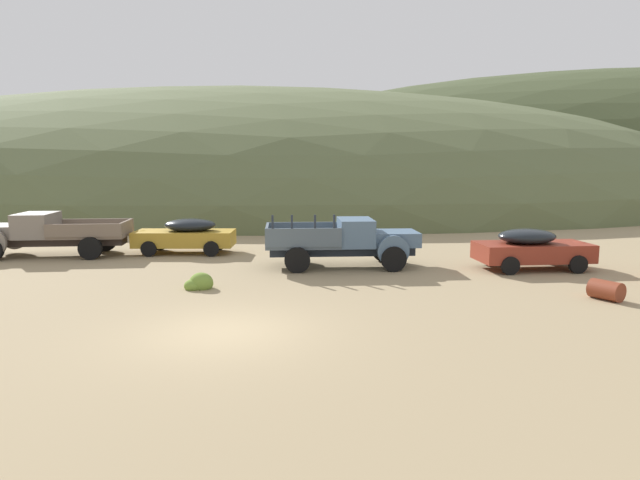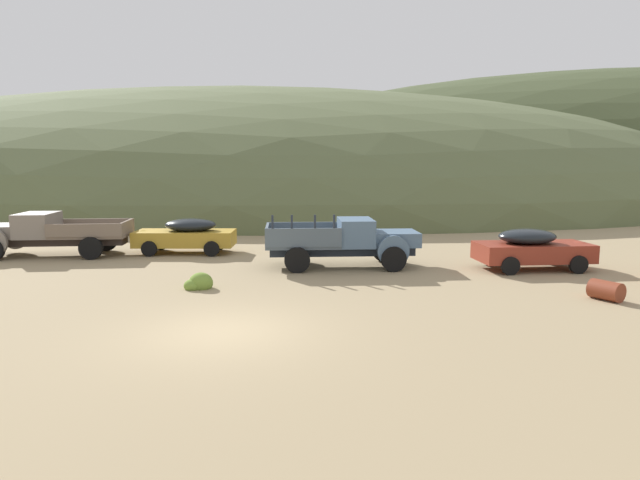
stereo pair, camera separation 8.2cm
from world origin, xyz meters
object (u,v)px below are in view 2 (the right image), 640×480
Objects in this scene: truck_chalk_blue at (353,241)px; truck_primer_gray at (41,233)px; car_mustard at (182,235)px; car_rust_red at (536,248)px; oil_drum_tipped at (606,290)px.

truck_primer_gray is at bearing 166.09° from truck_chalk_blue.
truck_primer_gray is 13.69m from truck_chalk_blue.
car_mustard is 14.97m from car_rust_red.
truck_chalk_blue reaches higher than truck_primer_gray.
car_rust_red is (14.91, -1.36, 0.00)m from car_mustard.
car_mustard is at bearing 159.66° from car_rust_red.
oil_drum_tipped is at bearing -39.90° from truck_chalk_blue.
oil_drum_tipped is (15.97, -6.02, -0.52)m from car_mustard.
car_mustard is 0.78× the size of truck_chalk_blue.
truck_primer_gray is 6.33× the size of oil_drum_tipped.
truck_chalk_blue reaches higher than oil_drum_tipped.
truck_primer_gray is 6.03m from car_mustard.
car_mustard and car_rust_red have the same top height.
car_rust_red is at bearing 166.33° from truck_primer_gray.
truck_chalk_blue is at bearing 164.41° from truck_primer_gray.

